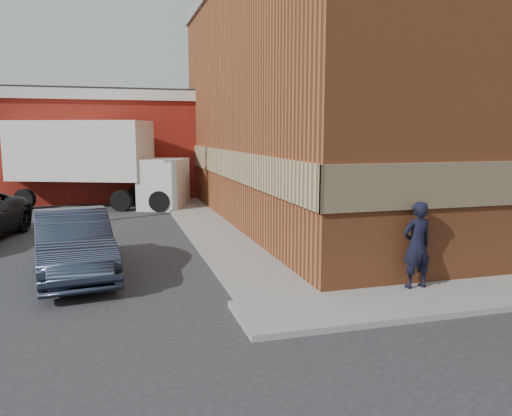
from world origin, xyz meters
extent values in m
plane|color=#28282B|center=(0.00, 0.00, 0.00)|extent=(90.00, 90.00, 0.00)
cube|color=#964A26|center=(8.50, 9.00, 4.50)|extent=(14.00, 18.00, 9.00)
cube|color=tan|center=(1.46, 9.00, 2.30)|extent=(0.08, 18.16, 1.00)
cube|color=gray|center=(0.60, 9.00, 0.06)|extent=(1.80, 18.00, 0.12)
cube|color=maroon|center=(-6.00, 20.00, 2.50)|extent=(16.00, 8.00, 5.00)
cube|color=silver|center=(-6.00, 20.00, 5.25)|extent=(16.30, 8.30, 0.50)
cube|color=black|center=(-6.00, 20.00, 5.55)|extent=(16.00, 8.00, 0.10)
imported|color=black|center=(3.60, -0.25, 1.06)|extent=(0.71, 0.48, 1.88)
imported|color=#272F41|center=(-3.59, 3.21, 0.78)|extent=(2.29, 4.94, 1.57)
cube|color=silver|center=(-4.00, 15.12, 2.63)|extent=(6.67, 4.67, 2.68)
cube|color=#1F7729|center=(-4.48, 13.96, 2.22)|extent=(5.53, 2.33, 0.83)
cube|color=silver|center=(-0.28, 13.56, 1.14)|extent=(2.59, 2.81, 2.27)
cylinder|color=black|center=(-6.49, 15.04, 0.46)|extent=(0.98, 0.64, 0.93)
cylinder|color=black|center=(-5.70, 16.94, 0.46)|extent=(0.98, 0.64, 0.93)
cylinder|color=black|center=(-2.30, 13.29, 0.46)|extent=(0.98, 0.64, 0.93)
cylinder|color=black|center=(-1.51, 15.19, 0.46)|extent=(0.98, 0.64, 0.93)
cylinder|color=black|center=(-0.68, 12.61, 0.46)|extent=(0.98, 0.64, 0.93)
cylinder|color=black|center=(0.11, 14.52, 0.46)|extent=(0.98, 0.64, 0.93)
camera|label=1|loc=(-2.58, -9.32, 3.44)|focal=35.00mm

